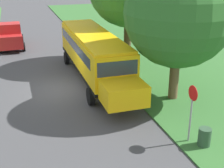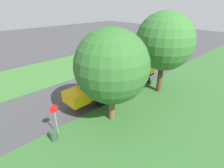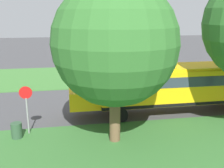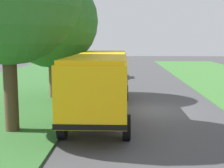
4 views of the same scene
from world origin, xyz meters
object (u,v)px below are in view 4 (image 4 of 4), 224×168
Objects in this scene: school_bus at (102,78)px; trash_bin at (81,82)px; car_tan_nearest at (112,69)px; stop_sign at (85,67)px; oak_tree_roadside_mid at (51,20)px.

trash_bin is (-2.43, 9.65, -1.47)m from school_bus.
car_tan_nearest is at bearing 72.26° from trash_bin.
stop_sign is at bearing -50.42° from trash_bin.
car_tan_nearest is 0.55× the size of oak_tree_roadside_mid.
car_tan_nearest reaches higher than trash_bin.
school_bus reaches higher than car_tan_nearest.
car_tan_nearest is 7.39m from trash_bin.
stop_sign is (1.65, 4.33, -3.41)m from oak_tree_roadside_mid.
stop_sign is 1.47m from trash_bin.
school_bus is at bearing -89.38° from car_tan_nearest.
oak_tree_roadside_mid is (-3.45, -11.90, 4.27)m from car_tan_nearest.
school_bus is 2.82× the size of car_tan_nearest.
school_bus is at bearing -75.87° from trash_bin.
oak_tree_roadside_mid is 5.76m from stop_sign.
school_bus is 4.53× the size of stop_sign.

